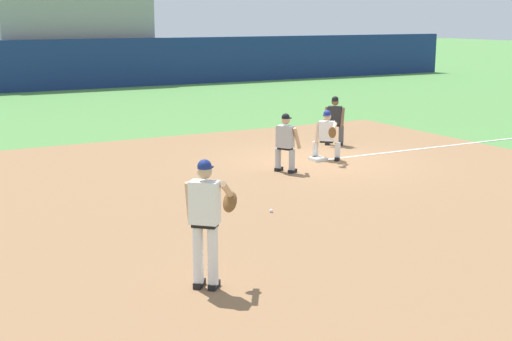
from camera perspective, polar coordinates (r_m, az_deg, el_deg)
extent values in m
plane|color=#518942|center=(19.03, 4.98, 0.78)|extent=(160.00, 160.00, 0.00)
cube|color=#936B47|center=(14.53, 1.86, -2.77)|extent=(18.00, 18.00, 0.01)
cube|color=white|center=(23.53, 19.22, 2.37)|extent=(13.87, 0.10, 0.00)
cube|color=white|center=(19.02, 4.99, 0.92)|extent=(0.38, 0.38, 0.09)
sphere|color=white|center=(13.97, 1.23, -3.24)|extent=(0.07, 0.07, 0.07)
cube|color=black|center=(10.28, -4.55, -9.03)|extent=(0.26, 0.26, 0.09)
cylinder|color=white|center=(10.08, -4.67, -6.70)|extent=(0.15, 0.15, 0.84)
cube|color=black|center=(10.21, -3.37, -9.15)|extent=(0.26, 0.26, 0.09)
cylinder|color=white|center=(10.02, -3.47, -6.81)|extent=(0.15, 0.15, 0.84)
cube|color=black|center=(9.92, -4.11, -4.35)|extent=(0.38, 0.38, 0.06)
cube|color=white|center=(9.83, -4.14, -2.56)|extent=(0.46, 0.45, 0.60)
sphere|color=tan|center=(9.75, -4.14, -0.09)|extent=(0.21, 0.21, 0.21)
sphere|color=navy|center=(9.73, -4.14, 0.32)|extent=(0.20, 0.20, 0.20)
cube|color=navy|center=(9.82, -3.97, 0.28)|extent=(0.20, 0.20, 0.02)
cylinder|color=tan|center=(9.98, -5.36, -2.50)|extent=(0.20, 0.20, 0.59)
cylinder|color=tan|center=(10.01, -2.24, -1.72)|extent=(0.43, 0.45, 0.41)
ellipsoid|color=brown|center=(10.12, -2.10, -2.52)|extent=(0.35, 0.35, 0.34)
cube|color=black|center=(19.10, 6.51, 0.93)|extent=(0.26, 0.26, 0.09)
cylinder|color=white|center=(19.09, 6.55, 1.64)|extent=(0.15, 0.15, 0.40)
cube|color=black|center=(19.20, 4.74, 1.03)|extent=(0.26, 0.26, 0.09)
cylinder|color=white|center=(19.19, 4.78, 1.74)|extent=(0.15, 0.15, 0.40)
cube|color=black|center=(19.10, 5.67, 2.34)|extent=(0.38, 0.38, 0.06)
cube|color=white|center=(19.06, 5.69, 3.17)|extent=(0.45, 0.45, 0.52)
sphere|color=#DBB28E|center=(18.98, 5.71, 4.32)|extent=(0.21, 0.21, 0.21)
sphere|color=navy|center=(18.97, 5.71, 4.53)|extent=(0.20, 0.20, 0.20)
cube|color=navy|center=(18.88, 5.66, 4.42)|extent=(0.20, 0.20, 0.02)
cylinder|color=#DBB28E|center=(18.59, 6.24, 3.38)|extent=(0.47, 0.48, 0.24)
cylinder|color=#DBB28E|center=(19.01, 4.89, 2.98)|extent=(0.23, 0.23, 0.58)
ellipsoid|color=brown|center=(18.39, 6.12, 3.05)|extent=(0.30, 0.30, 0.35)
cube|color=black|center=(17.71, 1.84, 0.11)|extent=(0.28, 0.22, 0.09)
cylinder|color=#B2B2B7|center=(17.62, 1.77, 0.99)|extent=(0.15, 0.15, 0.50)
cube|color=black|center=(17.51, 2.95, -0.04)|extent=(0.28, 0.22, 0.09)
cylinder|color=#B2B2B7|center=(17.42, 2.89, 0.85)|extent=(0.15, 0.15, 0.50)
cube|color=black|center=(17.47, 2.34, 1.79)|extent=(0.34, 0.39, 0.06)
cube|color=#B2B2B7|center=(17.42, 2.34, 2.73)|extent=(0.40, 0.47, 0.54)
sphere|color=tan|center=(17.37, 2.39, 4.04)|extent=(0.21, 0.21, 0.21)
sphere|color=black|center=(17.36, 2.39, 4.27)|extent=(0.20, 0.20, 0.20)
cube|color=black|center=(17.44, 2.55, 4.22)|extent=(0.18, 0.20, 0.02)
cylinder|color=tan|center=(17.67, 1.90, 2.76)|extent=(0.33, 0.23, 0.56)
cylinder|color=tan|center=(17.42, 3.30, 2.61)|extent=(0.33, 0.23, 0.56)
cube|color=black|center=(21.36, 6.79, 2.13)|extent=(0.26, 0.26, 0.09)
cylinder|color=#515154|center=(21.36, 6.83, 2.90)|extent=(0.15, 0.15, 0.50)
cube|color=black|center=(21.42, 5.73, 2.18)|extent=(0.26, 0.26, 0.09)
cylinder|color=#515154|center=(21.41, 5.77, 2.95)|extent=(0.15, 0.15, 0.50)
cube|color=black|center=(21.34, 6.31, 3.64)|extent=(0.38, 0.38, 0.06)
cube|color=#232326|center=(21.30, 6.33, 4.41)|extent=(0.46, 0.45, 0.54)
sphere|color=brown|center=(21.23, 6.35, 5.47)|extent=(0.21, 0.21, 0.21)
sphere|color=black|center=(21.22, 6.35, 5.66)|extent=(0.20, 0.20, 0.20)
cube|color=black|center=(21.14, 6.31, 5.57)|extent=(0.20, 0.20, 0.02)
cylinder|color=brown|center=(21.13, 6.94, 4.24)|extent=(0.29, 0.30, 0.56)
cylinder|color=brown|center=(21.20, 5.60, 4.30)|extent=(0.29, 0.30, 0.56)
cube|color=navy|center=(38.99, -13.33, 8.29)|extent=(48.00, 0.50, 2.60)
cube|color=gray|center=(42.14, -14.67, 10.44)|extent=(8.23, 5.05, 5.45)
cube|color=gray|center=(40.50, -14.06, 10.42)|extent=(7.83, 0.85, 0.06)
cube|color=maroon|center=(39.61, -18.86, 10.41)|extent=(0.47, 0.20, 0.44)
cube|color=maroon|center=(39.72, -17.97, 10.47)|extent=(0.47, 0.20, 0.44)
cube|color=maroon|center=(39.84, -17.08, 10.53)|extent=(0.47, 0.20, 0.44)
cube|color=maroon|center=(39.97, -16.20, 10.59)|extent=(0.47, 0.20, 0.44)
cube|color=maroon|center=(40.11, -15.32, 10.64)|extent=(0.47, 0.20, 0.44)
cube|color=maroon|center=(40.27, -14.45, 10.69)|extent=(0.47, 0.20, 0.44)
cube|color=maroon|center=(40.42, -13.59, 10.74)|extent=(0.47, 0.20, 0.44)
cube|color=maroon|center=(40.59, -12.73, 10.79)|extent=(0.47, 0.20, 0.44)
cube|color=maroon|center=(40.77, -11.88, 10.83)|extent=(0.47, 0.20, 0.44)
cube|color=maroon|center=(40.95, -11.04, 10.87)|extent=(0.47, 0.20, 0.44)
cube|color=maroon|center=(41.15, -10.20, 10.91)|extent=(0.47, 0.20, 0.44)
cube|color=maroon|center=(41.35, -9.38, 10.94)|extent=(0.47, 0.20, 0.44)
cube|color=gray|center=(41.31, -14.41, 11.20)|extent=(7.83, 0.85, 0.06)
cube|color=maroon|center=(40.44, -19.13, 11.20)|extent=(0.47, 0.20, 0.44)
cube|color=maroon|center=(40.55, -18.25, 11.26)|extent=(0.47, 0.20, 0.44)
cube|color=maroon|center=(40.67, -17.38, 11.31)|extent=(0.47, 0.20, 0.44)
cube|color=maroon|center=(40.80, -16.52, 11.37)|extent=(0.47, 0.20, 0.44)
cube|color=maroon|center=(40.93, -15.65, 11.42)|extent=(0.47, 0.20, 0.44)
cube|color=maroon|center=(41.08, -14.80, 11.47)|extent=(0.47, 0.20, 0.44)
cube|color=maroon|center=(41.24, -13.95, 11.51)|extent=(0.47, 0.20, 0.44)
cube|color=maroon|center=(41.40, -13.10, 11.55)|extent=(0.47, 0.20, 0.44)
cube|color=maroon|center=(41.57, -12.27, 11.59)|extent=(0.47, 0.20, 0.44)
cube|color=maroon|center=(41.76, -11.44, 11.63)|extent=(0.47, 0.20, 0.44)
cube|color=maroon|center=(41.95, -10.61, 11.66)|extent=(0.47, 0.20, 0.44)
cube|color=maroon|center=(42.14, -9.80, 11.70)|extent=(0.47, 0.20, 0.44)
cube|color=gray|center=(42.13, -14.75, 11.94)|extent=(7.83, 0.85, 0.06)
cube|color=maroon|center=(41.27, -19.39, 11.95)|extent=(0.47, 0.20, 0.44)
cube|color=maroon|center=(41.38, -18.53, 12.01)|extent=(0.47, 0.20, 0.44)
cube|color=maroon|center=(41.50, -17.67, 12.06)|extent=(0.47, 0.20, 0.44)
cube|color=maroon|center=(41.63, -16.82, 12.11)|extent=(0.47, 0.20, 0.44)
cube|color=maroon|center=(41.76, -15.97, 12.16)|extent=(0.47, 0.20, 0.44)
cube|color=maroon|center=(41.91, -15.13, 12.21)|extent=(0.47, 0.20, 0.44)
cube|color=maroon|center=(42.06, -14.29, 12.25)|extent=(0.47, 0.20, 0.44)
cube|color=maroon|center=(42.22, -13.46, 12.29)|extent=(0.47, 0.20, 0.44)
cube|color=maroon|center=(42.39, -12.64, 12.33)|extent=(0.47, 0.20, 0.44)
cube|color=maroon|center=(42.57, -11.82, 12.36)|extent=(0.47, 0.20, 0.44)
cube|color=maroon|center=(42.75, -11.01, 12.39)|extent=(0.47, 0.20, 0.44)
cube|color=maroon|center=(42.95, -10.20, 12.42)|extent=(0.47, 0.20, 0.44)
cube|color=gray|center=(42.96, -15.07, 12.66)|extent=(7.83, 0.85, 0.06)
cube|color=maroon|center=(42.12, -19.65, 12.68)|extent=(0.47, 0.20, 0.44)
cube|color=maroon|center=(42.22, -18.80, 12.73)|extent=(0.47, 0.20, 0.44)
cube|color=maroon|center=(42.34, -17.95, 12.78)|extent=(0.47, 0.20, 0.44)
cube|color=maroon|center=(42.46, -17.12, 12.83)|extent=(0.47, 0.20, 0.44)
cube|color=maroon|center=(42.60, -16.28, 12.88)|extent=(0.47, 0.20, 0.44)
cube|color=maroon|center=(42.74, -15.45, 12.92)|extent=(0.47, 0.20, 0.44)
cube|color=maroon|center=(42.89, -14.63, 12.96)|extent=(0.47, 0.20, 0.44)
cube|color=maroon|center=(43.05, -13.81, 13.00)|extent=(0.47, 0.20, 0.44)
cube|color=maroon|center=(43.21, -13.00, 13.03)|extent=(0.47, 0.20, 0.44)
cube|color=maroon|center=(43.39, -12.19, 13.07)|extent=(0.47, 0.20, 0.44)
cube|color=maroon|center=(43.57, -11.39, 13.10)|extent=(0.47, 0.20, 0.44)
cube|color=maroon|center=(43.76, -10.60, 13.12)|extent=(0.47, 0.20, 0.44)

